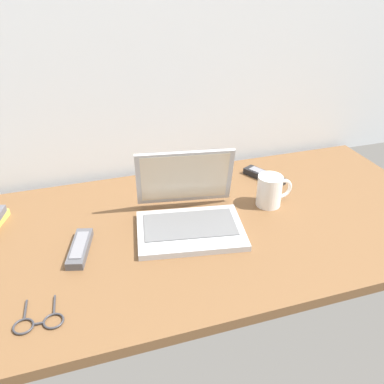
{
  "coord_description": "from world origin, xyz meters",
  "views": [
    {
      "loc": [
        -0.32,
        -0.97,
        0.74
      ],
      "look_at": [
        -0.01,
        0.0,
        0.15
      ],
      "focal_mm": 38.36,
      "sensor_mm": 36.0,
      "label": 1
    }
  ],
  "objects_px": {
    "laptop": "(188,211)",
    "remote_control_far": "(264,176)",
    "coffee_mug": "(270,190)",
    "remote_control_near": "(80,248)",
    "eyeglasses": "(39,322)"
  },
  "relations": [
    {
      "from": "laptop",
      "to": "remote_control_near",
      "type": "relative_size",
      "value": 2.09
    },
    {
      "from": "laptop",
      "to": "remote_control_far",
      "type": "distance_m",
      "value": 0.4
    },
    {
      "from": "laptop",
      "to": "remote_control_far",
      "type": "bearing_deg",
      "value": 29.09
    },
    {
      "from": "coffee_mug",
      "to": "remote_control_far",
      "type": "distance_m",
      "value": 0.18
    },
    {
      "from": "remote_control_far",
      "to": "eyeglasses",
      "type": "relative_size",
      "value": 1.44
    },
    {
      "from": "remote_control_near",
      "to": "remote_control_far",
      "type": "distance_m",
      "value": 0.71
    },
    {
      "from": "eyeglasses",
      "to": "coffee_mug",
      "type": "bearing_deg",
      "value": 22.66
    },
    {
      "from": "laptop",
      "to": "remote_control_far",
      "type": "height_order",
      "value": "laptop"
    },
    {
      "from": "laptop",
      "to": "eyeglasses",
      "type": "distance_m",
      "value": 0.51
    },
    {
      "from": "coffee_mug",
      "to": "remote_control_near",
      "type": "xyz_separation_m",
      "value": [
        -0.61,
        -0.07,
        -0.04
      ]
    },
    {
      "from": "eyeglasses",
      "to": "laptop",
      "type": "bearing_deg",
      "value": 32.11
    },
    {
      "from": "remote_control_near",
      "to": "eyeglasses",
      "type": "xyz_separation_m",
      "value": [
        -0.11,
        -0.23,
        -0.01
      ]
    },
    {
      "from": "coffee_mug",
      "to": "eyeglasses",
      "type": "distance_m",
      "value": 0.78
    },
    {
      "from": "coffee_mug",
      "to": "remote_control_far",
      "type": "relative_size",
      "value": 0.74
    },
    {
      "from": "coffee_mug",
      "to": "remote_control_far",
      "type": "bearing_deg",
      "value": 68.98
    }
  ]
}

